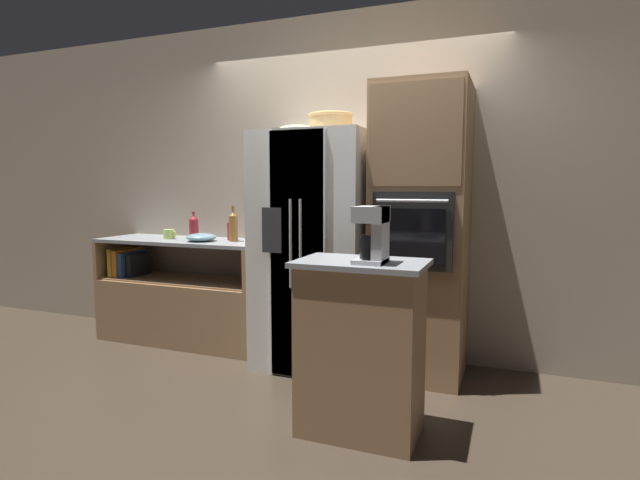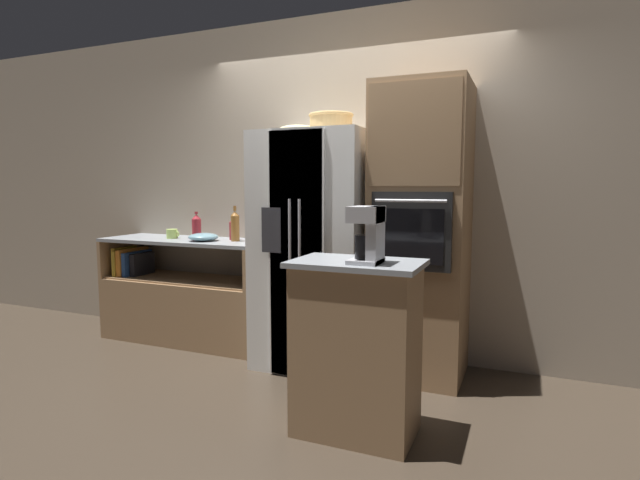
{
  "view_description": "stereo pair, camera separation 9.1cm",
  "coord_description": "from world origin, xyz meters",
  "px_view_note": "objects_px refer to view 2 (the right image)",
  "views": [
    {
      "loc": [
        1.3,
        -3.56,
        1.4
      ],
      "look_at": [
        -0.06,
        -0.07,
        0.99
      ],
      "focal_mm": 28.0,
      "sensor_mm": 36.0,
      "label": 1
    },
    {
      "loc": [
        1.38,
        -3.52,
        1.4
      ],
      "look_at": [
        -0.06,
        -0.07,
        0.99
      ],
      "focal_mm": 28.0,
      "sensor_mm": 36.0,
      "label": 2
    }
  ],
  "objects_px": {
    "mug": "(172,234)",
    "coffee_maker": "(369,232)",
    "fruit_bowl": "(299,129)",
    "refrigerator": "(317,250)",
    "bottle_tall": "(197,226)",
    "wall_oven": "(421,233)",
    "bottle_short": "(235,226)",
    "wicker_basket": "(331,122)",
    "mixing_bowl": "(203,237)",
    "bottle_wide": "(234,229)"
  },
  "relations": [
    {
      "from": "fruit_bowl",
      "to": "coffee_maker",
      "type": "bearing_deg",
      "value": -48.83
    },
    {
      "from": "fruit_bowl",
      "to": "bottle_wide",
      "type": "height_order",
      "value": "fruit_bowl"
    },
    {
      "from": "bottle_short",
      "to": "coffee_maker",
      "type": "bearing_deg",
      "value": -36.14
    },
    {
      "from": "mug",
      "to": "bottle_short",
      "type": "bearing_deg",
      "value": 2.24
    },
    {
      "from": "wicker_basket",
      "to": "mixing_bowl",
      "type": "bearing_deg",
      "value": 178.89
    },
    {
      "from": "bottle_wide",
      "to": "wall_oven",
      "type": "bearing_deg",
      "value": -4.52
    },
    {
      "from": "wicker_basket",
      "to": "bottle_wide",
      "type": "bearing_deg",
      "value": 169.0
    },
    {
      "from": "bottle_tall",
      "to": "mixing_bowl",
      "type": "bearing_deg",
      "value": -40.54
    },
    {
      "from": "bottle_tall",
      "to": "mug",
      "type": "xyz_separation_m",
      "value": [
        -0.2,
        -0.09,
        -0.07
      ]
    },
    {
      "from": "wall_oven",
      "to": "bottle_short",
      "type": "bearing_deg",
      "value": 178.1
    },
    {
      "from": "bottle_wide",
      "to": "mug",
      "type": "bearing_deg",
      "value": -169.85
    },
    {
      "from": "refrigerator",
      "to": "fruit_bowl",
      "type": "distance_m",
      "value": 0.94
    },
    {
      "from": "refrigerator",
      "to": "wall_oven",
      "type": "height_order",
      "value": "wall_oven"
    },
    {
      "from": "wall_oven",
      "to": "bottle_tall",
      "type": "relative_size",
      "value": 8.73
    },
    {
      "from": "bottle_short",
      "to": "mug",
      "type": "relative_size",
      "value": 2.32
    },
    {
      "from": "refrigerator",
      "to": "mug",
      "type": "height_order",
      "value": "refrigerator"
    },
    {
      "from": "fruit_bowl",
      "to": "wicker_basket",
      "type": "bearing_deg",
      "value": 0.09
    },
    {
      "from": "bottle_short",
      "to": "mug",
      "type": "height_order",
      "value": "bottle_short"
    },
    {
      "from": "fruit_bowl",
      "to": "mixing_bowl",
      "type": "xyz_separation_m",
      "value": [
        -0.93,
        0.02,
        -0.87
      ]
    },
    {
      "from": "coffee_maker",
      "to": "bottle_tall",
      "type": "bearing_deg",
      "value": 149.06
    },
    {
      "from": "refrigerator",
      "to": "wicker_basket",
      "type": "xyz_separation_m",
      "value": [
        0.12,
        0.0,
        0.97
      ]
    },
    {
      "from": "bottle_tall",
      "to": "bottle_wide",
      "type": "xyz_separation_m",
      "value": [
        0.39,
        0.01,
        -0.01
      ]
    },
    {
      "from": "wicker_basket",
      "to": "bottle_tall",
      "type": "relative_size",
      "value": 1.39
    },
    {
      "from": "bottle_tall",
      "to": "mixing_bowl",
      "type": "height_order",
      "value": "bottle_tall"
    },
    {
      "from": "fruit_bowl",
      "to": "bottle_tall",
      "type": "height_order",
      "value": "fruit_bowl"
    },
    {
      "from": "bottle_short",
      "to": "bottle_tall",
      "type": "bearing_deg",
      "value": 171.34
    },
    {
      "from": "bottle_tall",
      "to": "coffee_maker",
      "type": "distance_m",
      "value": 2.34
    },
    {
      "from": "wall_oven",
      "to": "bottle_tall",
      "type": "bearing_deg",
      "value": 176.6
    },
    {
      "from": "fruit_bowl",
      "to": "mug",
      "type": "distance_m",
      "value": 1.58
    },
    {
      "from": "wicker_basket",
      "to": "mug",
      "type": "xyz_separation_m",
      "value": [
        -1.58,
        0.09,
        -0.91
      ]
    },
    {
      "from": "refrigerator",
      "to": "bottle_tall",
      "type": "relative_size",
      "value": 7.44
    },
    {
      "from": "refrigerator",
      "to": "fruit_bowl",
      "type": "xyz_separation_m",
      "value": [
        -0.15,
        -0.0,
        0.93
      ]
    },
    {
      "from": "fruit_bowl",
      "to": "bottle_tall",
      "type": "distance_m",
      "value": 1.38
    },
    {
      "from": "mixing_bowl",
      "to": "bottle_tall",
      "type": "bearing_deg",
      "value": 139.46
    },
    {
      "from": "refrigerator",
      "to": "bottle_wide",
      "type": "relative_size",
      "value": 8.39
    },
    {
      "from": "coffee_maker",
      "to": "mixing_bowl",
      "type": "bearing_deg",
      "value": 150.18
    },
    {
      "from": "wicker_basket",
      "to": "bottle_tall",
      "type": "height_order",
      "value": "wicker_basket"
    },
    {
      "from": "wicker_basket",
      "to": "bottle_short",
      "type": "bearing_deg",
      "value": 172.97
    },
    {
      "from": "refrigerator",
      "to": "wicker_basket",
      "type": "bearing_deg",
      "value": 0.02
    },
    {
      "from": "bottle_short",
      "to": "bottle_wide",
      "type": "bearing_deg",
      "value": 130.44
    },
    {
      "from": "refrigerator",
      "to": "bottle_short",
      "type": "distance_m",
      "value": 0.83
    },
    {
      "from": "bottle_tall",
      "to": "wall_oven",
      "type": "bearing_deg",
      "value": -3.4
    },
    {
      "from": "bottle_tall",
      "to": "bottle_wide",
      "type": "distance_m",
      "value": 0.39
    },
    {
      "from": "refrigerator",
      "to": "mixing_bowl",
      "type": "relative_size",
      "value": 7.03
    },
    {
      "from": "bottle_tall",
      "to": "bottle_short",
      "type": "relative_size",
      "value": 0.8
    },
    {
      "from": "mug",
      "to": "mixing_bowl",
      "type": "relative_size",
      "value": 0.51
    },
    {
      "from": "wall_oven",
      "to": "bottle_short",
      "type": "distance_m",
      "value": 1.61
    },
    {
      "from": "refrigerator",
      "to": "bottle_tall",
      "type": "height_order",
      "value": "refrigerator"
    },
    {
      "from": "mug",
      "to": "coffee_maker",
      "type": "xyz_separation_m",
      "value": [
        2.2,
        -1.11,
        0.19
      ]
    },
    {
      "from": "refrigerator",
      "to": "bottle_wide",
      "type": "bearing_deg",
      "value": 167.57
    }
  ]
}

